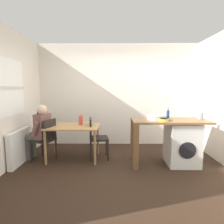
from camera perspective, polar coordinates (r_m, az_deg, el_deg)
name	(u,v)px	position (r m, az deg, el deg)	size (l,w,h in m)	color
ground_plane	(119,171)	(3.71, 2.12, -17.34)	(5.46, 5.46, 0.00)	black
wall_back	(118,95)	(5.12, 1.75, 5.15)	(4.60, 0.10, 2.70)	silver
wall_window_side	(1,99)	(3.96, -30.72, 3.48)	(0.12, 3.80, 2.70)	silver
radiator	(20,147)	(4.32, -26.27, -9.55)	(0.10, 0.80, 0.70)	white
dining_table	(73,130)	(4.15, -11.69, -5.39)	(1.10, 0.76, 0.74)	tan
chair_person_seat	(46,138)	(4.22, -19.35, -7.33)	(0.50, 0.50, 0.90)	black
chair_opposite	(96,136)	(4.15, -5.03, -7.21)	(0.46, 0.46, 0.90)	black
seated_person	(39,129)	(4.28, -21.17, -4.96)	(0.56, 0.54, 1.20)	#595651
kitchen_counter	(159,127)	(3.89, 14.06, -4.54)	(1.50, 0.68, 0.92)	brown
washing_machine	(182,143)	(4.10, 20.45, -8.94)	(0.60, 0.61, 0.86)	silver
sink_basin	(157,117)	(3.85, 13.41, -1.58)	(0.38, 0.38, 0.09)	#9EA0A5
tap	(155,111)	(4.01, 12.89, 0.16)	(0.02, 0.02, 0.28)	#B2B2B7
bottle_tall_green	(168,114)	(3.95, 16.62, -0.60)	(0.06, 0.06, 0.23)	navy
mixing_bowl	(163,120)	(3.68, 15.34, -2.29)	(0.20, 0.20, 0.05)	gold
utensil_crock	(201,116)	(4.17, 25.31, -1.05)	(0.11, 0.11, 0.30)	gray
vase	(81,120)	(4.18, -9.46, -2.40)	(0.09, 0.09, 0.22)	#D84C38
scissors	(169,120)	(3.81, 16.84, -2.41)	(0.15, 0.06, 0.01)	#B2B2B7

